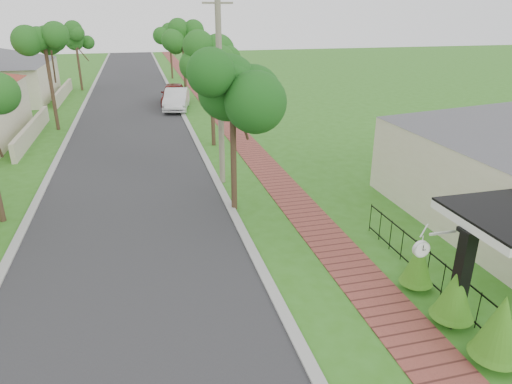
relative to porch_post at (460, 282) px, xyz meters
name	(u,v)px	position (x,y,z in m)	size (l,w,h in m)	color
ground	(262,326)	(-4.55, 1.00, -1.12)	(160.00, 160.00, 0.00)	#326C19
road	(131,133)	(-7.55, 21.00, -1.12)	(7.00, 120.00, 0.02)	#28282B
kerb_right	(190,129)	(-3.90, 21.00, -1.12)	(0.30, 120.00, 0.10)	#9E9E99
kerb_left	(69,137)	(-11.20, 21.00, -1.12)	(0.30, 120.00, 0.10)	#9E9E99
sidewalk	(230,127)	(-1.30, 21.00, -1.12)	(1.50, 120.00, 0.03)	brown
porch_post	(460,282)	(0.00, 0.00, 0.00)	(0.48, 0.48, 2.52)	black
picket_fence	(443,279)	(0.35, 1.00, -0.59)	(0.03, 8.02, 1.00)	black
street_trees	(127,48)	(-7.42, 27.84, 3.42)	(10.70, 37.65, 5.89)	#382619
hedge_row	(460,301)	(-0.10, -0.22, -0.36)	(0.92, 3.78, 1.79)	#266213
parked_car_red	(174,94)	(-4.15, 29.75, -0.30)	(1.93, 4.79, 1.63)	maroon
parked_car_white	(176,100)	(-4.15, 27.41, -0.34)	(1.65, 4.72, 1.55)	silver
near_tree	(232,90)	(-3.75, 8.00, 3.38)	(2.20, 2.20, 5.64)	#382619
utility_pole	(220,93)	(-3.65, 11.00, 2.80)	(1.20, 0.24, 7.72)	gray
station_clock	(423,248)	(-0.86, 0.40, 0.83)	(1.06, 0.13, 0.58)	silver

